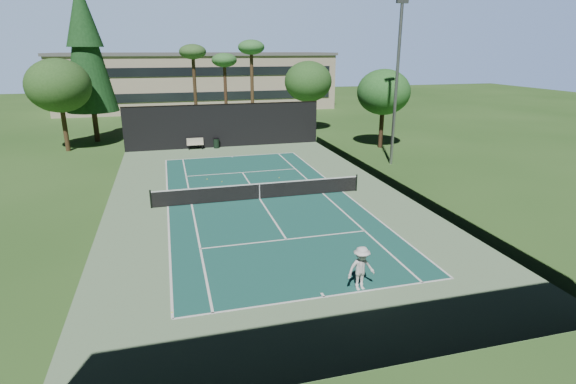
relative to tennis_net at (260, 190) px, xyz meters
name	(u,v)px	position (x,y,z in m)	size (l,w,h in m)	color
ground	(260,199)	(0.00, 0.00, -0.56)	(160.00, 160.00, 0.00)	#2D5620
apron_slab	(260,199)	(0.00, 0.00, -0.55)	(18.00, 32.00, 0.01)	#6A8E63
court_surface	(260,199)	(0.00, 0.00, -0.55)	(10.97, 23.77, 0.01)	#1A534A
court_lines	(260,199)	(0.00, 0.00, -0.54)	(11.07, 23.87, 0.01)	white
tennis_net	(260,190)	(0.00, 0.00, 0.00)	(12.90, 0.10, 1.10)	black
fence	(259,167)	(0.00, 0.06, 1.45)	(18.04, 32.05, 4.03)	black
player	(361,268)	(1.54, -11.67, 0.33)	(1.14, 0.66, 1.77)	silver
tennis_ball_a	(172,312)	(-5.49, -11.49, -0.53)	(0.06, 0.06, 0.06)	#D3F537
tennis_ball_b	(222,182)	(-1.79, 4.30, -0.52)	(0.07, 0.07, 0.07)	gold
tennis_ball_c	(279,178)	(2.29, 4.24, -0.52)	(0.07, 0.07, 0.07)	#C4D02F
tennis_ball_d	(207,179)	(-2.72, 5.19, -0.52)	(0.07, 0.07, 0.07)	#DCEA35
park_bench	(195,143)	(-2.80, 15.69, -0.01)	(1.50, 0.45, 1.02)	beige
trash_bin	(216,143)	(-0.88, 15.66, -0.08)	(0.56, 0.56, 0.95)	black
pine_tree	(85,41)	(-12.00, 22.00, 9.00)	(4.80, 4.80, 15.00)	#3F2D1B
palm_a	(193,55)	(-2.00, 24.00, 7.63)	(2.80, 2.80, 9.32)	#432F1C
palm_b	(224,63)	(1.50, 26.00, 6.80)	(2.80, 2.80, 8.42)	#492F1F
palm_c	(251,51)	(4.00, 23.00, 8.05)	(2.80, 2.80, 9.77)	#4F3821
decid_tree_a	(308,82)	(10.00, 22.00, 4.86)	(5.12, 5.12, 7.62)	#452B1D
decid_tree_b	(384,92)	(14.00, 12.00, 4.52)	(4.80, 4.80, 7.14)	#412B1C
decid_tree_c	(59,86)	(-14.00, 18.00, 5.21)	(5.44, 5.44, 8.09)	#4D3621
campus_building	(199,81)	(0.00, 45.98, 3.65)	(40.50, 12.50, 8.30)	#B5A38C
light_pole	(397,81)	(12.00, 6.00, 5.90)	(0.90, 0.25, 12.22)	#94979C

